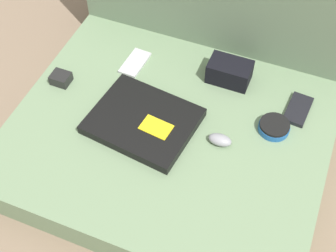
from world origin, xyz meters
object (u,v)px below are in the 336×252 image
at_px(phone_silver, 135,63).
at_px(phone_black, 298,109).
at_px(laptop, 143,121).
at_px(camera_pouch, 229,72).
at_px(speaker_puck, 274,127).
at_px(computer_mouse, 220,140).
at_px(charger_brick, 61,78).

xyz_separation_m(phone_silver, phone_black, (0.55, 0.00, 0.00)).
xyz_separation_m(laptop, camera_pouch, (0.18, 0.27, 0.02)).
xyz_separation_m(speaker_puck, phone_silver, (-0.50, 0.10, -0.01)).
relative_size(speaker_puck, camera_pouch, 0.68).
distance_m(laptop, speaker_puck, 0.39).
relative_size(computer_mouse, phone_silver, 0.55).
distance_m(computer_mouse, charger_brick, 0.55).
bearing_deg(camera_pouch, charger_brick, -156.94).
bearing_deg(speaker_puck, camera_pouch, 141.85).
bearing_deg(computer_mouse, charger_brick, 174.61).
distance_m(laptop, phone_black, 0.48).
height_order(computer_mouse, charger_brick, charger_brick).
bearing_deg(laptop, phone_black, 35.29).
bearing_deg(speaker_puck, phone_black, 62.52).
distance_m(laptop, computer_mouse, 0.24).
bearing_deg(phone_silver, phone_black, 3.58).
height_order(laptop, computer_mouse, laptop).
distance_m(phone_black, charger_brick, 0.76).
bearing_deg(charger_brick, phone_silver, 41.41).
bearing_deg(phone_black, phone_silver, -175.26).
bearing_deg(speaker_puck, phone_silver, 168.81).
bearing_deg(computer_mouse, phone_silver, 149.45).
xyz_separation_m(laptop, computer_mouse, (0.24, 0.02, 0.00)).
xyz_separation_m(phone_black, camera_pouch, (-0.24, 0.05, 0.03)).
bearing_deg(phone_black, speaker_puck, -112.84).
distance_m(phone_silver, camera_pouch, 0.32).
relative_size(speaker_puck, phone_black, 0.73).
relative_size(computer_mouse, phone_black, 0.55).
bearing_deg(laptop, computer_mouse, 11.76).
bearing_deg(camera_pouch, phone_black, -11.14).
distance_m(laptop, phone_silver, 0.26).
height_order(speaker_puck, phone_black, speaker_puck).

